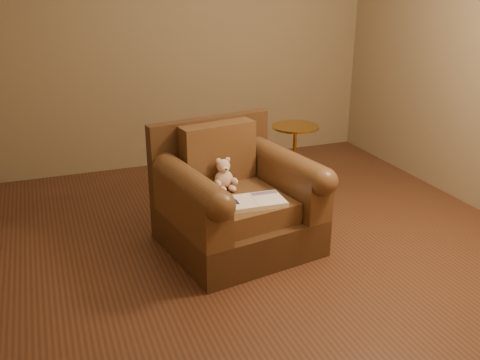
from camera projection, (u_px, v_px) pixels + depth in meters
name	position (u px, v px, depth m)	size (l,w,h in m)	color
floor	(262.00, 236.00, 4.24)	(4.00, 4.00, 0.00)	#502D1B
room	(266.00, 11.00, 3.62)	(4.02, 4.02, 2.71)	#7F6B4E
armchair	(235.00, 201.00, 4.01)	(1.16, 1.12, 0.91)	#432916
teddy_bear	(224.00, 177.00, 3.99)	(0.18, 0.20, 0.24)	beige
guidebook	(254.00, 202.00, 3.75)	(0.44, 0.28, 0.03)	beige
side_table	(294.00, 155.00, 5.11)	(0.44, 0.44, 0.62)	gold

